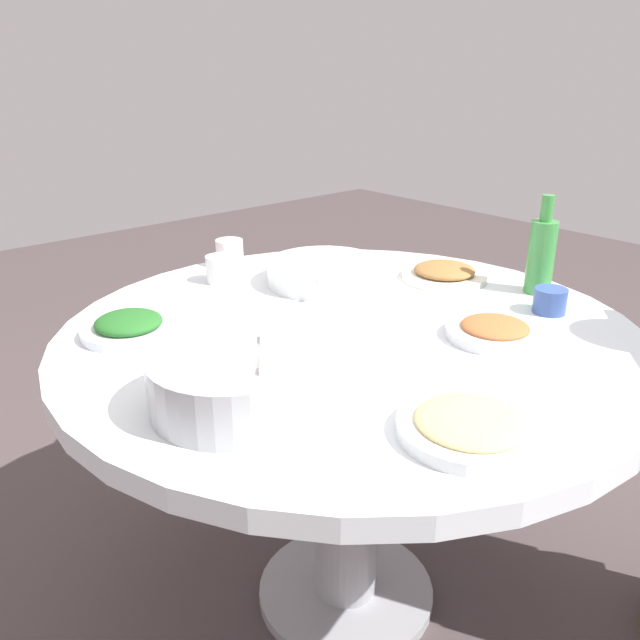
{
  "coord_description": "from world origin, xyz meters",
  "views": [
    {
      "loc": [
        -0.94,
        0.91,
        1.29
      ],
      "look_at": [
        0.04,
        0.06,
        0.77
      ],
      "focal_mm": 36.74,
      "sensor_mm": 36.0,
      "label": 1
    }
  ],
  "objects_px": {
    "dish_noodles": "(471,426)",
    "soup_bowl": "(325,273)",
    "dish_tofu_braise": "(495,330)",
    "green_bottle": "(541,254)",
    "round_dining_table": "(350,383)",
    "tea_cup_far": "(220,269)",
    "tea_cup_near": "(230,253)",
    "rice_bowl": "(232,381)",
    "tea_cup_side": "(550,301)",
    "dish_stirfry": "(444,273)",
    "dish_greens": "(129,326)"
  },
  "relations": [
    {
      "from": "dish_noodles",
      "to": "soup_bowl",
      "type": "bearing_deg",
      "value": -24.71
    },
    {
      "from": "dish_tofu_braise",
      "to": "green_bottle",
      "type": "bearing_deg",
      "value": -73.08
    },
    {
      "from": "round_dining_table",
      "to": "dish_noodles",
      "type": "relative_size",
      "value": 5.47
    },
    {
      "from": "tea_cup_far",
      "to": "dish_noodles",
      "type": "bearing_deg",
      "value": 172.05
    },
    {
      "from": "dish_tofu_braise",
      "to": "tea_cup_near",
      "type": "height_order",
      "value": "tea_cup_near"
    },
    {
      "from": "rice_bowl",
      "to": "green_bottle",
      "type": "relative_size",
      "value": 1.13
    },
    {
      "from": "round_dining_table",
      "to": "dish_tofu_braise",
      "type": "distance_m",
      "value": 0.34
    },
    {
      "from": "round_dining_table",
      "to": "soup_bowl",
      "type": "height_order",
      "value": "soup_bowl"
    },
    {
      "from": "green_bottle",
      "to": "tea_cup_far",
      "type": "distance_m",
      "value": 0.81
    },
    {
      "from": "round_dining_table",
      "to": "green_bottle",
      "type": "bearing_deg",
      "value": -105.04
    },
    {
      "from": "dish_tofu_braise",
      "to": "tea_cup_side",
      "type": "distance_m",
      "value": 0.22
    },
    {
      "from": "dish_stirfry",
      "to": "tea_cup_side",
      "type": "xyz_separation_m",
      "value": [
        -0.31,
        0.01,
        0.01
      ]
    },
    {
      "from": "soup_bowl",
      "to": "dish_stirfry",
      "type": "relative_size",
      "value": 1.33
    },
    {
      "from": "dish_noodles",
      "to": "tea_cup_far",
      "type": "height_order",
      "value": "tea_cup_far"
    },
    {
      "from": "rice_bowl",
      "to": "soup_bowl",
      "type": "xyz_separation_m",
      "value": [
        0.38,
        -0.55,
        -0.02
      ]
    },
    {
      "from": "dish_noodles",
      "to": "green_bottle",
      "type": "bearing_deg",
      "value": -66.18
    },
    {
      "from": "rice_bowl",
      "to": "dish_stirfry",
      "type": "distance_m",
      "value": 0.83
    },
    {
      "from": "tea_cup_far",
      "to": "tea_cup_near",
      "type": "bearing_deg",
      "value": -43.91
    },
    {
      "from": "dish_greens",
      "to": "tea_cup_far",
      "type": "distance_m",
      "value": 0.38
    },
    {
      "from": "dish_greens",
      "to": "tea_cup_far",
      "type": "relative_size",
      "value": 2.74
    },
    {
      "from": "green_bottle",
      "to": "tea_cup_side",
      "type": "xyz_separation_m",
      "value": [
        -0.09,
        0.1,
        -0.07
      ]
    },
    {
      "from": "round_dining_table",
      "to": "dish_greens",
      "type": "height_order",
      "value": "dish_greens"
    },
    {
      "from": "dish_greens",
      "to": "green_bottle",
      "type": "distance_m",
      "value": 0.99
    },
    {
      "from": "round_dining_table",
      "to": "dish_stirfry",
      "type": "height_order",
      "value": "dish_stirfry"
    },
    {
      "from": "rice_bowl",
      "to": "soup_bowl",
      "type": "distance_m",
      "value": 0.67
    },
    {
      "from": "rice_bowl",
      "to": "tea_cup_side",
      "type": "distance_m",
      "value": 0.8
    },
    {
      "from": "soup_bowl",
      "to": "dish_tofu_braise",
      "type": "height_order",
      "value": "soup_bowl"
    },
    {
      "from": "tea_cup_near",
      "to": "round_dining_table",
      "type": "bearing_deg",
      "value": 173.44
    },
    {
      "from": "round_dining_table",
      "to": "tea_cup_side",
      "type": "height_order",
      "value": "tea_cup_side"
    },
    {
      "from": "round_dining_table",
      "to": "dish_greens",
      "type": "distance_m",
      "value": 0.49
    },
    {
      "from": "dish_noodles",
      "to": "dish_stirfry",
      "type": "xyz_separation_m",
      "value": [
        0.51,
        -0.58,
        0.0
      ]
    },
    {
      "from": "rice_bowl",
      "to": "soup_bowl",
      "type": "relative_size",
      "value": 0.93
    },
    {
      "from": "rice_bowl",
      "to": "green_bottle",
      "type": "bearing_deg",
      "value": -91.14
    },
    {
      "from": "round_dining_table",
      "to": "tea_cup_near",
      "type": "height_order",
      "value": "tea_cup_near"
    },
    {
      "from": "round_dining_table",
      "to": "soup_bowl",
      "type": "xyz_separation_m",
      "value": [
        0.26,
        -0.16,
        0.16
      ]
    },
    {
      "from": "round_dining_table",
      "to": "rice_bowl",
      "type": "xyz_separation_m",
      "value": [
        -0.12,
        0.39,
        0.18
      ]
    },
    {
      "from": "round_dining_table",
      "to": "dish_stirfry",
      "type": "relative_size",
      "value": 5.66
    },
    {
      "from": "round_dining_table",
      "to": "dish_tofu_braise",
      "type": "bearing_deg",
      "value": -141.06
    },
    {
      "from": "dish_greens",
      "to": "tea_cup_near",
      "type": "height_order",
      "value": "tea_cup_near"
    },
    {
      "from": "soup_bowl",
      "to": "green_bottle",
      "type": "xyz_separation_m",
      "value": [
        -0.4,
        -0.35,
        0.07
      ]
    },
    {
      "from": "soup_bowl",
      "to": "round_dining_table",
      "type": "bearing_deg",
      "value": 148.72
    },
    {
      "from": "dish_stirfry",
      "to": "tea_cup_side",
      "type": "relative_size",
      "value": 2.98
    },
    {
      "from": "dish_noodles",
      "to": "tea_cup_side",
      "type": "bearing_deg",
      "value": -70.44
    },
    {
      "from": "dish_greens",
      "to": "tea_cup_near",
      "type": "xyz_separation_m",
      "value": [
        0.27,
        -0.44,
        0.02
      ]
    },
    {
      "from": "dish_noodles",
      "to": "tea_cup_side",
      "type": "xyz_separation_m",
      "value": [
        0.2,
        -0.57,
        0.01
      ]
    },
    {
      "from": "dish_tofu_braise",
      "to": "tea_cup_far",
      "type": "height_order",
      "value": "tea_cup_far"
    },
    {
      "from": "rice_bowl",
      "to": "dish_tofu_braise",
      "type": "height_order",
      "value": "rice_bowl"
    },
    {
      "from": "soup_bowl",
      "to": "dish_greens",
      "type": "relative_size",
      "value": 1.48
    },
    {
      "from": "tea_cup_far",
      "to": "tea_cup_side",
      "type": "height_order",
      "value": "tea_cup_far"
    },
    {
      "from": "dish_greens",
      "to": "tea_cup_side",
      "type": "distance_m",
      "value": 0.94
    }
  ]
}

